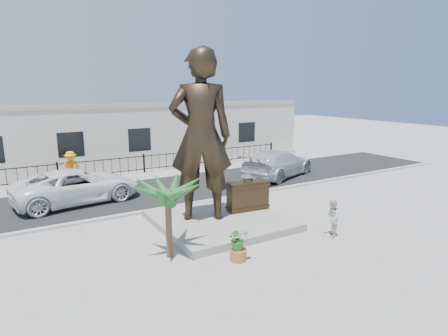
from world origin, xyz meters
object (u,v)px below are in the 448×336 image
(statue, at_px, (201,136))
(suitcase, at_px, (248,196))
(car_white, at_px, (77,186))
(tourist, at_px, (332,218))

(statue, height_order, suitcase, statue)
(statue, xyz_separation_m, car_white, (-3.98, 6.04, -2.94))
(statue, bearing_deg, suitcase, -158.54)
(statue, height_order, tourist, statue)
(suitcase, height_order, car_white, car_white)
(suitcase, height_order, tourist, suitcase)
(suitcase, bearing_deg, statue, -177.09)
(suitcase, bearing_deg, tourist, -62.35)
(tourist, bearing_deg, car_white, -94.68)
(statue, relative_size, car_white, 1.14)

